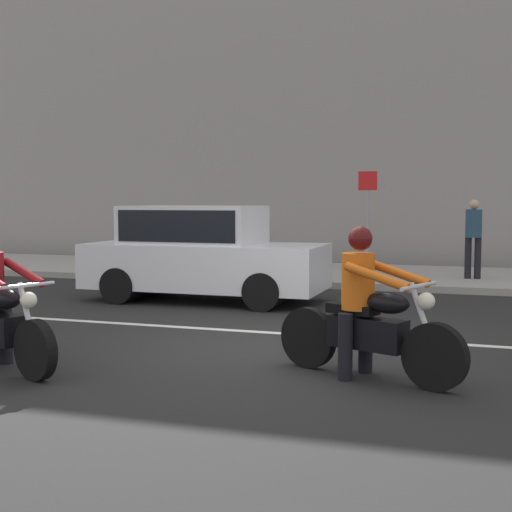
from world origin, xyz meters
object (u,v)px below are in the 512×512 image
at_px(motorcycle_with_rider_orange_stripe, 367,317).
at_px(street_sign_post, 368,210).
at_px(parked_sedan_white, 201,252).
at_px(pedestrian_bystander, 473,233).

bearing_deg(motorcycle_with_rider_orange_stripe, street_sign_post, 99.17).
relative_size(motorcycle_with_rider_orange_stripe, parked_sedan_white, 0.48).
xyz_separation_m(motorcycle_with_rider_orange_stripe, pedestrian_bystander, (0.89, 8.55, 0.49)).
xyz_separation_m(motorcycle_with_rider_orange_stripe, parked_sedan_white, (-3.74, 4.58, 0.24)).
height_order(motorcycle_with_rider_orange_stripe, street_sign_post, street_sign_post).
bearing_deg(street_sign_post, parked_sedan_white, -115.14).
xyz_separation_m(parked_sedan_white, pedestrian_bystander, (4.63, 3.97, 0.25)).
bearing_deg(motorcycle_with_rider_orange_stripe, parked_sedan_white, 129.24).
distance_m(motorcycle_with_rider_orange_stripe, street_sign_post, 9.50).
bearing_deg(parked_sedan_white, pedestrian_bystander, 40.65).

